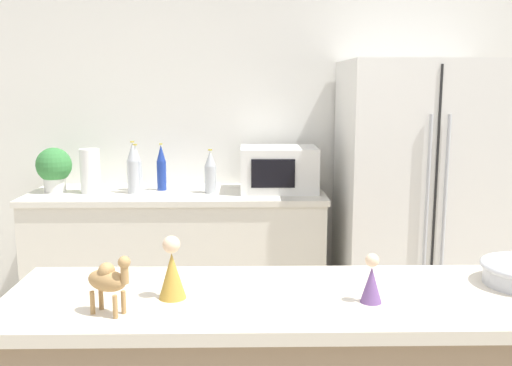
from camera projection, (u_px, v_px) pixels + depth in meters
name	position (u px, v px, depth m)	size (l,w,h in m)	color
wall_back	(252.00, 130.00, 3.87)	(8.00, 0.06, 2.55)	white
back_counter	(179.00, 261.00, 3.68)	(1.85, 0.63, 0.91)	silver
refrigerator	(415.00, 201.00, 3.55)	(0.91, 0.77, 1.72)	silver
potted_plant	(54.00, 168.00, 3.58)	(0.22, 0.22, 0.28)	silver
paper_towel_roll	(90.00, 171.00, 3.55)	(0.12, 0.12, 0.28)	white
microwave	(279.00, 169.00, 3.61)	(0.48, 0.37, 0.28)	white
back_bottle_0	(136.00, 168.00, 3.63)	(0.07, 0.07, 0.30)	#B2B7BC
back_bottle_1	(210.00, 172.00, 3.54)	(0.07, 0.07, 0.27)	#B2B7BC
back_bottle_2	(161.00, 168.00, 3.63)	(0.06, 0.06, 0.30)	navy
back_bottle_3	(133.00, 168.00, 3.54)	(0.07, 0.07, 0.32)	#B2B7BC
camel_figurine	(109.00, 279.00, 1.42)	(0.13, 0.10, 0.16)	#A87F4C
wise_man_figurine_blue	(172.00, 272.00, 1.53)	(0.07, 0.07, 0.17)	#B28933
wise_man_figurine_crimson	(371.00, 281.00, 1.50)	(0.06, 0.06, 0.13)	#6B4784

